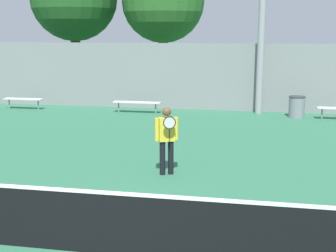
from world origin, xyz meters
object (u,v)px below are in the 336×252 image
tennis_player (167,136)px  bench_adjacent_court (23,99)px  tree_dark_dense (163,2)px  trash_bin (297,107)px  bench_courtside_far (137,103)px  tennis_net (90,221)px

tennis_player → bench_adjacent_court: tennis_player is taller
tennis_player → tree_dark_dense: bearing=76.2°
tennis_player → trash_bin: (3.74, 8.55, -0.52)m
trash_bin → bench_courtside_far: bearing=-178.1°
bench_adjacent_court → trash_bin: 11.94m
tennis_net → tennis_player: size_ratio=7.41×
tennis_net → bench_adjacent_court: (-7.80, 12.65, -0.10)m
tennis_net → bench_adjacent_court: bearing=121.7°
bench_courtside_far → bench_adjacent_court: size_ratio=1.16×
tennis_player → tennis_net: bearing=-120.7°
trash_bin → bench_adjacent_court: bearing=-178.9°
tree_dark_dense → trash_bin: bearing=-41.2°
bench_adjacent_court → tennis_net: bearing=-58.3°
tree_dark_dense → tennis_net: bearing=-82.1°
tennis_player → trash_bin: 9.35m
tennis_net → bench_adjacent_court: 14.86m
tennis_player → trash_bin: bearing=40.8°
trash_bin → tree_dark_dense: 10.04m
bench_adjacent_court → trash_bin: size_ratio=2.04×
tennis_player → bench_courtside_far: bearing=83.8°
tennis_net → bench_adjacent_court: size_ratio=7.02×
tennis_player → bench_adjacent_court: 11.70m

